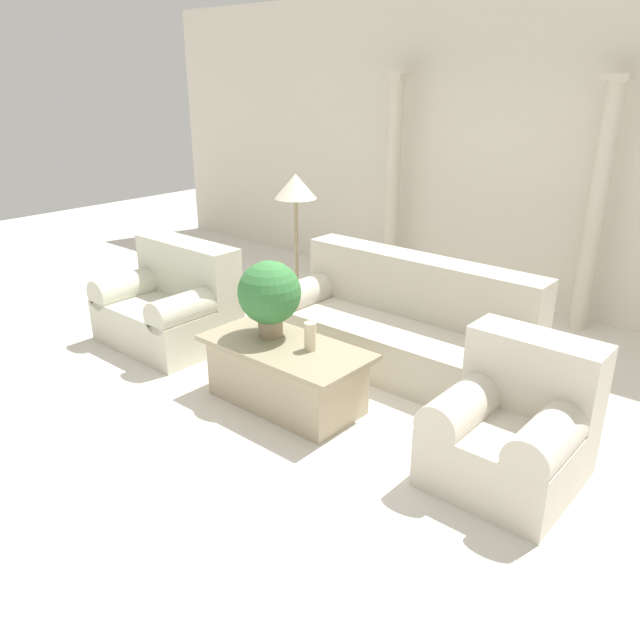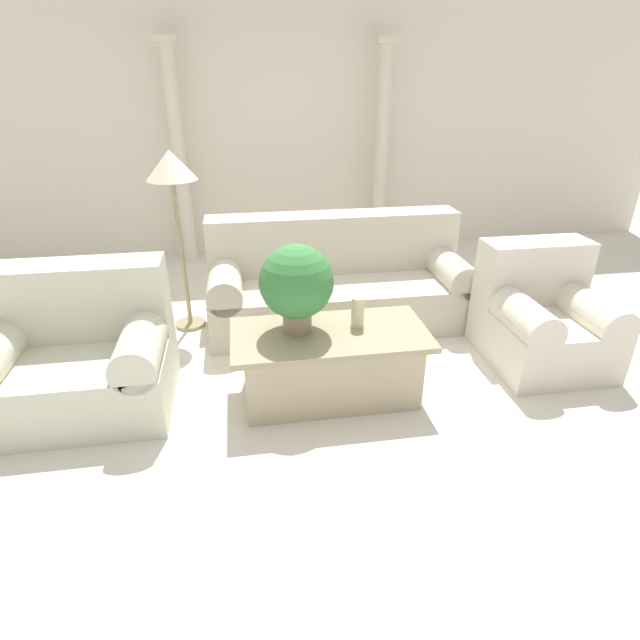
{
  "view_description": "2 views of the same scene",
  "coord_description": "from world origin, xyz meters",
  "px_view_note": "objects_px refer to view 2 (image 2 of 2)",
  "views": [
    {
      "loc": [
        3.02,
        -3.43,
        2.35
      ],
      "look_at": [
        0.05,
        0.03,
        0.54
      ],
      "focal_mm": 35.0,
      "sensor_mm": 36.0,
      "label": 1
    },
    {
      "loc": [
        -0.44,
        -3.25,
        2.01
      ],
      "look_at": [
        0.06,
        -0.22,
        0.48
      ],
      "focal_mm": 28.0,
      "sensor_mm": 36.0,
      "label": 2
    }
  ],
  "objects_px": {
    "coffee_table": "(330,363)",
    "potted_plant": "(296,283)",
    "armchair": "(542,315)",
    "sofa_long": "(337,282)",
    "loveseat": "(77,353)",
    "floor_lamp": "(172,178)"
  },
  "relations": [
    {
      "from": "coffee_table",
      "to": "sofa_long",
      "type": "bearing_deg",
      "value": 76.56
    },
    {
      "from": "floor_lamp",
      "to": "armchair",
      "type": "height_order",
      "value": "floor_lamp"
    },
    {
      "from": "sofa_long",
      "to": "armchair",
      "type": "relative_size",
      "value": 2.54
    },
    {
      "from": "coffee_table",
      "to": "potted_plant",
      "type": "relative_size",
      "value": 2.21
    },
    {
      "from": "floor_lamp",
      "to": "armchair",
      "type": "bearing_deg",
      "value": -20.0
    },
    {
      "from": "sofa_long",
      "to": "floor_lamp",
      "type": "bearing_deg",
      "value": 176.86
    },
    {
      "from": "coffee_table",
      "to": "floor_lamp",
      "type": "bearing_deg",
      "value": 129.63
    },
    {
      "from": "sofa_long",
      "to": "potted_plant",
      "type": "height_order",
      "value": "potted_plant"
    },
    {
      "from": "sofa_long",
      "to": "loveseat",
      "type": "height_order",
      "value": "same"
    },
    {
      "from": "loveseat",
      "to": "armchair",
      "type": "relative_size",
      "value": 1.33
    },
    {
      "from": "sofa_long",
      "to": "armchair",
      "type": "distance_m",
      "value": 1.68
    },
    {
      "from": "coffee_table",
      "to": "potted_plant",
      "type": "height_order",
      "value": "potted_plant"
    },
    {
      "from": "floor_lamp",
      "to": "armchair",
      "type": "relative_size",
      "value": 1.71
    },
    {
      "from": "sofa_long",
      "to": "loveseat",
      "type": "bearing_deg",
      "value": -153.25
    },
    {
      "from": "potted_plant",
      "to": "armchair",
      "type": "xyz_separation_m",
      "value": [
        1.89,
        0.2,
        -0.46
      ]
    },
    {
      "from": "coffee_table",
      "to": "potted_plant",
      "type": "bearing_deg",
      "value": 164.41
    },
    {
      "from": "loveseat",
      "to": "potted_plant",
      "type": "height_order",
      "value": "potted_plant"
    },
    {
      "from": "floor_lamp",
      "to": "loveseat",
      "type": "bearing_deg",
      "value": -120.64
    },
    {
      "from": "potted_plant",
      "to": "armchair",
      "type": "height_order",
      "value": "potted_plant"
    },
    {
      "from": "coffee_table",
      "to": "armchair",
      "type": "bearing_deg",
      "value": 8.54
    },
    {
      "from": "loveseat",
      "to": "potted_plant",
      "type": "bearing_deg",
      "value": -5.62
    },
    {
      "from": "loveseat",
      "to": "coffee_table",
      "type": "bearing_deg",
      "value": -6.9
    }
  ]
}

